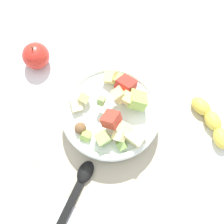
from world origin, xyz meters
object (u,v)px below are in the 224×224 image
whole_apple (36,56)px  banana_whole (212,121)px  salad_bowl (112,113)px  serving_spoon (79,186)px

whole_apple → banana_whole: 0.48m
salad_bowl → whole_apple: 0.26m
serving_spoon → banana_whole: banana_whole is taller
serving_spoon → salad_bowl: bearing=20.0°
salad_bowl → banana_whole: bearing=-48.1°
whole_apple → banana_whole: (0.19, -0.44, -0.02)m
salad_bowl → serving_spoon: (-0.17, -0.06, -0.03)m
salad_bowl → whole_apple: (-0.03, 0.25, -0.01)m
serving_spoon → whole_apple: whole_apple is taller
whole_apple → banana_whole: whole_apple is taller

